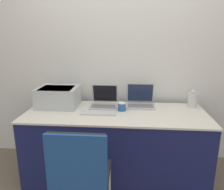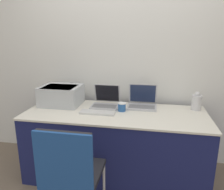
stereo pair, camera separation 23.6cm
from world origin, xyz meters
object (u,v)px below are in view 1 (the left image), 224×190
at_px(printer, 58,96).
at_px(laptop_right, 140,101).
at_px(external_keyboard, 98,113).
at_px(metal_pitcher, 193,99).
at_px(coffee_cup, 122,107).
at_px(chair, 81,172).
at_px(laptop_left, 104,102).

height_order(printer, laptop_right, laptop_right).
height_order(external_keyboard, metal_pitcher, metal_pitcher).
height_order(coffee_cup, chair, chair).
xyz_separation_m(laptop_left, laptop_right, (0.42, 0.05, 0.00)).
xyz_separation_m(metal_pitcher, chair, (-1.09, -1.05, -0.29)).
distance_m(coffee_cup, chair, 0.94).
distance_m(laptop_right, metal_pitcher, 0.60).
distance_m(external_keyboard, metal_pitcher, 1.10).
xyz_separation_m(printer, coffee_cup, (0.74, -0.10, -0.08)).
xyz_separation_m(external_keyboard, chair, (-0.03, -0.74, -0.21)).
bearing_deg(external_keyboard, laptop_right, 35.16).
relative_size(external_keyboard, coffee_cup, 4.01).
bearing_deg(laptop_right, external_keyboard, -144.84).
distance_m(coffee_cup, metal_pitcher, 0.83).
height_order(laptop_left, metal_pitcher, laptop_left).
bearing_deg(laptop_left, external_keyboard, -97.02).
height_order(laptop_right, coffee_cup, laptop_right).
bearing_deg(external_keyboard, laptop_left, 82.98).
xyz_separation_m(external_keyboard, coffee_cup, (0.24, 0.13, 0.04)).
relative_size(laptop_left, external_keyboard, 0.83).
xyz_separation_m(coffee_cup, chair, (-0.28, -0.86, -0.24)).
bearing_deg(laptop_right, laptop_left, -172.75).
distance_m(external_keyboard, chair, 0.76).
xyz_separation_m(coffee_cup, metal_pitcher, (0.81, 0.19, 0.05)).
xyz_separation_m(laptop_right, external_keyboard, (-0.46, -0.32, -0.05)).
xyz_separation_m(printer, laptop_right, (0.95, 0.09, -0.07)).
distance_m(laptop_left, coffee_cup, 0.25).
xyz_separation_m(laptop_right, chair, (-0.49, -1.06, -0.25)).
height_order(printer, chair, printer).
xyz_separation_m(laptop_left, external_keyboard, (-0.03, -0.27, -0.04)).
height_order(laptop_left, coffee_cup, laptop_left).
relative_size(laptop_left, metal_pitcher, 1.50).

